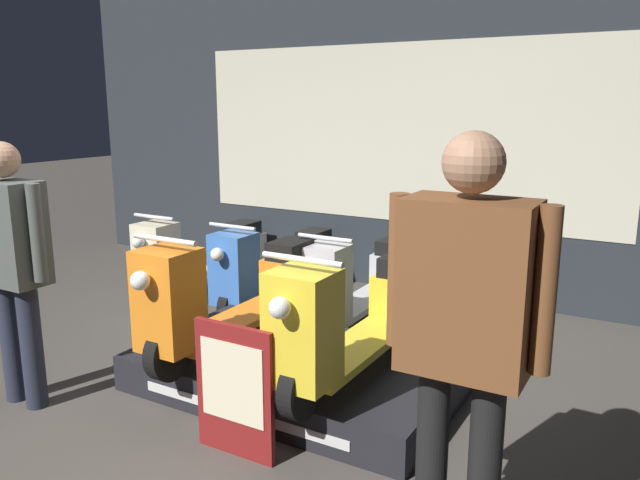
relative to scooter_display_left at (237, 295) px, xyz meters
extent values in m
plane|color=#423D38|center=(0.07, -0.94, -0.58)|extent=(30.00, 30.00, 0.00)
cube|color=#23282D|center=(0.07, 2.49, 1.02)|extent=(7.92, 0.08, 3.20)
cube|color=beige|center=(0.07, 2.45, 0.97)|extent=(4.36, 0.01, 1.70)
cube|color=black|center=(0.46, 0.02, -0.46)|extent=(2.04, 1.23, 0.24)
cube|color=silver|center=(0.46, -0.60, -0.47)|extent=(1.43, 0.01, 0.06)
cylinder|color=black|center=(0.00, -0.66, -0.17)|extent=(0.09, 0.34, 0.34)
cylinder|color=black|center=(0.00, 0.70, -0.17)|extent=(0.09, 0.34, 0.34)
cube|color=orange|center=(0.00, 0.02, -0.18)|extent=(0.31, 1.26, 0.05)
cube|color=orange|center=(0.00, -0.64, 0.15)|extent=(0.32, 0.31, 0.60)
cube|color=orange|center=(0.00, 0.67, -0.09)|extent=(0.34, 0.36, 0.39)
cube|color=black|center=(0.00, 0.66, 0.18)|extent=(0.25, 0.32, 0.13)
cylinder|color=silver|center=(0.00, -0.65, 0.51)|extent=(0.46, 0.03, 0.03)
sphere|color=white|center=(0.00, -0.85, 0.31)|extent=(0.11, 0.11, 0.11)
cylinder|color=black|center=(0.92, -0.66, -0.17)|extent=(0.09, 0.34, 0.34)
cylinder|color=black|center=(0.92, 0.70, -0.17)|extent=(0.09, 0.34, 0.34)
cube|color=yellow|center=(0.92, 0.02, -0.18)|extent=(0.31, 1.26, 0.05)
cube|color=yellow|center=(0.92, -0.64, 0.15)|extent=(0.32, 0.31, 0.60)
cube|color=yellow|center=(0.92, 0.67, -0.09)|extent=(0.34, 0.36, 0.39)
cube|color=black|center=(0.92, 0.66, 0.18)|extent=(0.25, 0.32, 0.13)
cylinder|color=silver|center=(0.92, -0.65, 0.51)|extent=(0.46, 0.03, 0.03)
sphere|color=white|center=(0.92, -0.85, 0.31)|extent=(0.11, 0.11, 0.11)
cylinder|color=black|center=(-1.52, 0.77, -0.41)|extent=(0.09, 0.34, 0.34)
cylinder|color=black|center=(-1.52, 2.13, -0.41)|extent=(0.09, 0.34, 0.34)
cube|color=beige|center=(-1.52, 1.45, -0.42)|extent=(0.31, 1.26, 0.05)
cube|color=beige|center=(-1.52, 0.79, -0.09)|extent=(0.32, 0.31, 0.60)
cube|color=beige|center=(-1.52, 2.10, -0.32)|extent=(0.34, 0.36, 0.39)
cube|color=black|center=(-1.52, 2.09, -0.06)|extent=(0.25, 0.32, 0.13)
cylinder|color=silver|center=(-1.52, 0.78, 0.27)|extent=(0.46, 0.03, 0.03)
sphere|color=white|center=(-1.52, 0.58, 0.08)|extent=(0.11, 0.11, 0.11)
cylinder|color=black|center=(-0.64, 0.77, -0.41)|extent=(0.09, 0.34, 0.34)
cylinder|color=black|center=(-0.64, 2.13, -0.41)|extent=(0.09, 0.34, 0.34)
cube|color=#386BBC|center=(-0.64, 1.45, -0.42)|extent=(0.31, 1.26, 0.05)
cube|color=#386BBC|center=(-0.64, 0.79, -0.09)|extent=(0.32, 0.31, 0.60)
cube|color=#386BBC|center=(-0.64, 2.10, -0.32)|extent=(0.34, 0.36, 0.39)
cube|color=black|center=(-0.64, 2.09, -0.06)|extent=(0.25, 0.32, 0.13)
cylinder|color=silver|center=(-0.64, 0.78, 0.27)|extent=(0.46, 0.03, 0.03)
sphere|color=white|center=(-0.64, 0.58, 0.08)|extent=(0.11, 0.11, 0.11)
cylinder|color=black|center=(0.24, 0.77, -0.41)|extent=(0.09, 0.34, 0.34)
cylinder|color=black|center=(0.24, 2.13, -0.41)|extent=(0.09, 0.34, 0.34)
cube|color=#BCBCC1|center=(0.24, 1.45, -0.42)|extent=(0.31, 1.26, 0.05)
cube|color=#BCBCC1|center=(0.24, 0.79, -0.09)|extent=(0.32, 0.31, 0.60)
cube|color=#BCBCC1|center=(0.24, 2.10, -0.32)|extent=(0.34, 0.36, 0.39)
cube|color=black|center=(0.24, 2.09, -0.06)|extent=(0.25, 0.32, 0.13)
cylinder|color=silver|center=(0.24, 0.78, 0.27)|extent=(0.46, 0.03, 0.03)
sphere|color=white|center=(0.24, 0.58, 0.08)|extent=(0.11, 0.11, 0.11)
cylinder|color=black|center=(1.12, 0.77, -0.41)|extent=(0.09, 0.34, 0.34)
cylinder|color=black|center=(1.12, 2.13, -0.41)|extent=(0.09, 0.34, 0.34)
cube|color=#8EC6AD|center=(1.12, 1.45, -0.42)|extent=(0.31, 1.26, 0.05)
cube|color=#8EC6AD|center=(1.12, 0.79, -0.09)|extent=(0.32, 0.31, 0.60)
cube|color=#8EC6AD|center=(1.12, 2.10, -0.32)|extent=(0.34, 0.36, 0.39)
cube|color=black|center=(1.12, 2.09, -0.06)|extent=(0.25, 0.32, 0.13)
cylinder|color=silver|center=(1.12, 0.78, 0.27)|extent=(0.46, 0.03, 0.03)
sphere|color=white|center=(1.12, 0.58, 0.08)|extent=(0.11, 0.11, 0.11)
cylinder|color=#232838|center=(-1.01, -0.99, -0.19)|extent=(0.13, 0.13, 0.78)
cylinder|color=#232838|center=(-0.81, -0.99, -0.19)|extent=(0.13, 0.13, 0.78)
cube|color=#474C47|center=(-0.91, -0.99, 0.51)|extent=(0.44, 0.25, 0.62)
cylinder|color=#474C47|center=(-0.65, -0.99, 0.54)|extent=(0.08, 0.08, 0.57)
sphere|color=#A87A5B|center=(-0.91, -0.99, 0.95)|extent=(0.21, 0.21, 0.21)
cylinder|color=black|center=(1.75, -0.99, -0.16)|extent=(0.13, 0.13, 0.84)
cylinder|color=black|center=(1.97, -0.99, -0.16)|extent=(0.13, 0.13, 0.84)
cube|color=brown|center=(1.86, -0.99, 0.60)|extent=(0.48, 0.27, 0.67)
cylinder|color=brown|center=(1.58, -0.99, 0.62)|extent=(0.08, 0.08, 0.61)
cylinder|color=brown|center=(2.14, -0.99, 0.62)|extent=(0.08, 0.08, 0.61)
sphere|color=#A87A5B|center=(1.86, -0.99, 1.06)|extent=(0.23, 0.23, 0.23)
cube|color=maroon|center=(0.60, -0.81, -0.21)|extent=(0.48, 0.04, 0.73)
cube|color=beige|center=(0.60, -0.83, -0.16)|extent=(0.40, 0.01, 0.44)
camera|label=1|loc=(2.50, -3.20, 1.27)|focal=35.00mm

